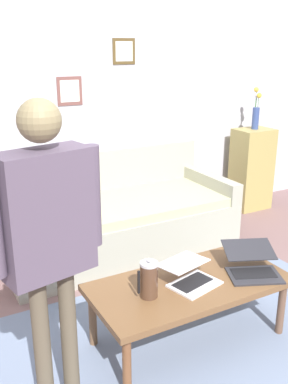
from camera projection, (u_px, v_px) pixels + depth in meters
name	position (u px, v px, depth m)	size (l,w,h in m)	color
ground_plane	(213.00, 349.00, 2.77)	(7.68, 7.68, 0.00)	#795A59
area_rug	(197.00, 346.00, 2.79)	(2.70, 1.82, 0.01)	slate
back_wall	(79.00, 97.00, 4.17)	(7.04, 0.11, 2.70)	#B8B8C2
couch	(117.00, 219.00, 4.03)	(2.07, 0.93, 0.88)	#A19F8B
coffee_table	(190.00, 288.00, 2.75)	(1.26, 0.61, 0.42)	brown
laptop_left	(190.00, 276.00, 2.71)	(0.36, 0.38, 0.12)	silver
laptop_center	(252.00, 266.00, 2.84)	(0.45, 0.47, 0.15)	#28282D
french_press	(149.00, 279.00, 2.54)	(0.13, 0.11, 0.25)	#4C3323
side_shelf	(251.00, 169.00, 5.06)	(0.42, 0.32, 0.93)	#A2914F
flower_vase	(256.00, 112.00, 4.85)	(0.08, 0.09, 0.46)	#344882
person_standing	(47.00, 229.00, 1.96)	(0.57, 0.26, 1.62)	brown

